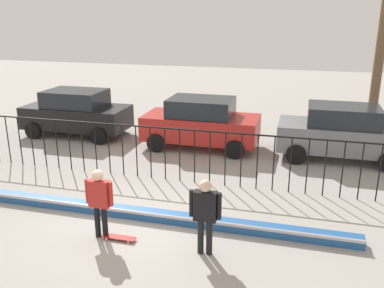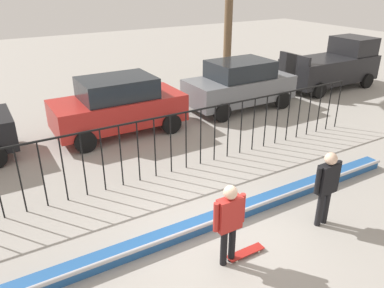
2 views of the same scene
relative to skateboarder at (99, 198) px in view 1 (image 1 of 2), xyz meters
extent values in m
plane|color=#9E9991|center=(0.30, 0.65, -0.99)|extent=(60.00, 60.00, 0.00)
cube|color=#235699|center=(0.30, 1.12, -0.88)|extent=(11.00, 0.36, 0.22)
cylinder|color=#B2B2B7|center=(0.30, 0.94, -0.77)|extent=(11.00, 0.09, 0.09)
cylinder|color=black|center=(-5.30, 3.69, -0.16)|extent=(0.04, 0.04, 1.66)
cylinder|color=black|center=(-4.83, 3.69, -0.16)|extent=(0.04, 0.04, 1.66)
cylinder|color=black|center=(-4.37, 3.69, -0.16)|extent=(0.04, 0.04, 1.66)
cylinder|color=black|center=(-3.90, 3.69, -0.16)|extent=(0.04, 0.04, 1.66)
cylinder|color=black|center=(-3.43, 3.69, -0.16)|extent=(0.04, 0.04, 1.66)
cylinder|color=black|center=(-2.97, 3.69, -0.16)|extent=(0.04, 0.04, 1.66)
cylinder|color=black|center=(-2.50, 3.69, -0.16)|extent=(0.04, 0.04, 1.66)
cylinder|color=black|center=(-2.03, 3.69, -0.16)|extent=(0.04, 0.04, 1.66)
cylinder|color=black|center=(-1.57, 3.69, -0.16)|extent=(0.04, 0.04, 1.66)
cylinder|color=black|center=(-1.10, 3.69, -0.16)|extent=(0.04, 0.04, 1.66)
cylinder|color=black|center=(-0.63, 3.69, -0.16)|extent=(0.04, 0.04, 1.66)
cylinder|color=black|center=(-0.17, 3.69, -0.16)|extent=(0.04, 0.04, 1.66)
cylinder|color=black|center=(0.30, 3.69, -0.16)|extent=(0.04, 0.04, 1.66)
cylinder|color=black|center=(0.77, 3.69, -0.16)|extent=(0.04, 0.04, 1.66)
cylinder|color=black|center=(1.23, 3.69, -0.16)|extent=(0.04, 0.04, 1.66)
cylinder|color=black|center=(1.70, 3.69, -0.16)|extent=(0.04, 0.04, 1.66)
cylinder|color=black|center=(2.17, 3.69, -0.16)|extent=(0.04, 0.04, 1.66)
cylinder|color=black|center=(2.63, 3.69, -0.16)|extent=(0.04, 0.04, 1.66)
cylinder|color=black|center=(3.10, 3.69, -0.16)|extent=(0.04, 0.04, 1.66)
cylinder|color=black|center=(3.57, 3.69, -0.16)|extent=(0.04, 0.04, 1.66)
cylinder|color=black|center=(4.03, 3.69, -0.16)|extent=(0.04, 0.04, 1.66)
cylinder|color=black|center=(4.50, 3.69, -0.16)|extent=(0.04, 0.04, 1.66)
cylinder|color=black|center=(4.97, 3.69, -0.16)|extent=(0.04, 0.04, 1.66)
cylinder|color=black|center=(5.43, 3.69, -0.16)|extent=(0.04, 0.04, 1.66)
cylinder|color=black|center=(5.90, 3.69, -0.16)|extent=(0.04, 0.04, 1.66)
cylinder|color=black|center=(6.37, 3.69, -0.16)|extent=(0.04, 0.04, 1.66)
cube|color=black|center=(0.30, 3.69, 0.65)|extent=(14.00, 0.04, 0.04)
cylinder|color=black|center=(-0.09, 0.00, -0.61)|extent=(0.13, 0.13, 0.77)
cylinder|color=black|center=(0.09, 0.00, -0.61)|extent=(0.13, 0.13, 0.77)
cube|color=#B22823|center=(0.00, 0.00, 0.09)|extent=(0.47, 0.20, 0.64)
sphere|color=beige|center=(0.00, 0.00, 0.54)|extent=(0.25, 0.25, 0.25)
cylinder|color=#B22823|center=(-0.28, 0.00, 0.13)|extent=(0.10, 0.10, 0.57)
cylinder|color=#B22823|center=(0.28, 0.00, 0.13)|extent=(0.10, 0.10, 0.57)
cube|color=#A51E19|center=(0.42, -0.01, -0.93)|extent=(0.80, 0.20, 0.02)
cylinder|color=silver|center=(0.69, 0.06, -0.97)|extent=(0.05, 0.03, 0.05)
cylinder|color=silver|center=(0.69, -0.09, -0.97)|extent=(0.05, 0.03, 0.05)
cylinder|color=silver|center=(0.15, 0.06, -0.97)|extent=(0.05, 0.03, 0.05)
cylinder|color=silver|center=(0.15, -0.09, -0.97)|extent=(0.05, 0.03, 0.05)
cylinder|color=black|center=(2.35, -0.05, -0.60)|extent=(0.13, 0.13, 0.79)
cylinder|color=black|center=(2.54, -0.05, -0.60)|extent=(0.13, 0.13, 0.79)
cube|color=black|center=(2.45, -0.05, 0.12)|extent=(0.48, 0.21, 0.65)
sphere|color=beige|center=(2.45, -0.05, 0.58)|extent=(0.26, 0.26, 0.26)
cylinder|color=black|center=(2.16, -0.05, 0.16)|extent=(0.10, 0.10, 0.59)
cylinder|color=black|center=(2.74, -0.05, 0.16)|extent=(0.10, 0.10, 0.59)
cube|color=black|center=(-4.80, 7.34, -0.20)|extent=(4.30, 1.90, 0.90)
cube|color=#1E2328|center=(-4.80, 7.34, 0.58)|extent=(2.37, 1.71, 0.66)
cylinder|color=black|center=(-3.34, 8.29, -0.65)|extent=(0.68, 0.22, 0.68)
cylinder|color=black|center=(-3.34, 6.39, -0.65)|extent=(0.68, 0.22, 0.68)
cylinder|color=black|center=(-6.27, 8.29, -0.65)|extent=(0.68, 0.22, 0.68)
cylinder|color=black|center=(-6.27, 6.39, -0.65)|extent=(0.68, 0.22, 0.68)
cube|color=#B2231E|center=(0.58, 7.07, -0.20)|extent=(4.30, 1.90, 0.90)
cube|color=#1E2328|center=(0.58, 7.07, 0.58)|extent=(2.37, 1.71, 0.66)
cylinder|color=black|center=(2.05, 8.02, -0.65)|extent=(0.68, 0.22, 0.68)
cylinder|color=black|center=(2.05, 6.12, -0.65)|extent=(0.68, 0.22, 0.68)
cylinder|color=black|center=(-0.88, 8.02, -0.65)|extent=(0.68, 0.22, 0.68)
cylinder|color=black|center=(-0.88, 6.12, -0.65)|extent=(0.68, 0.22, 0.68)
cube|color=slate|center=(5.61, 7.09, -0.20)|extent=(4.30, 1.90, 0.90)
cube|color=#1E2328|center=(5.61, 7.09, 0.58)|extent=(2.37, 1.71, 0.66)
cylinder|color=black|center=(7.07, 8.04, -0.65)|extent=(0.68, 0.22, 0.68)
cylinder|color=black|center=(4.15, 8.04, -0.65)|extent=(0.68, 0.22, 0.68)
cylinder|color=black|center=(4.15, 6.14, -0.65)|extent=(0.68, 0.22, 0.68)
cylinder|color=brown|center=(6.91, 9.79, 2.36)|extent=(0.36, 0.36, 6.72)
camera|label=1|loc=(4.23, -7.69, 3.98)|focal=39.03mm
camera|label=2|loc=(-3.41, -4.46, 3.98)|focal=35.44mm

